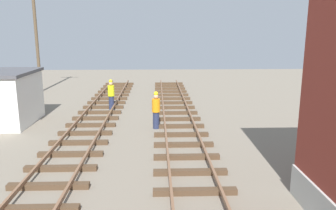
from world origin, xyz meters
TOP-DOWN VIEW (x-y plane):
  - control_hut at (-7.59, 15.06)m, footprint 3.00×3.80m
  - utility_pole_far at (-9.01, 24.56)m, footprint 1.80×0.24m
  - track_worker_foreground at (-2.51, 18.11)m, footprint 0.40×0.40m
  - track_worker_distant at (0.25, 13.88)m, footprint 0.40×0.40m

SIDE VIEW (x-z plane):
  - track_worker_foreground at x=-2.51m, z-range -0.01..1.86m
  - track_worker_distant at x=0.25m, z-range -0.01..1.86m
  - control_hut at x=-7.59m, z-range 0.01..2.77m
  - utility_pole_far at x=-9.01m, z-range 0.19..9.01m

